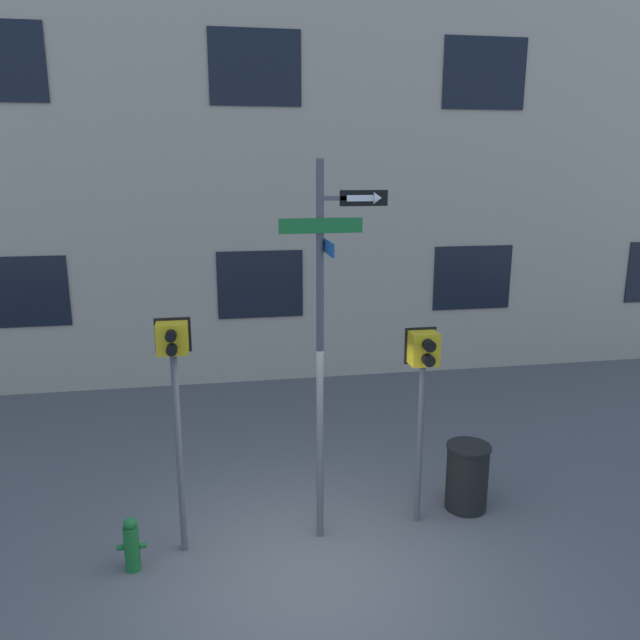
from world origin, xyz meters
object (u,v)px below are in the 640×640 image
(pedestrian_signal_right, at_px, (423,371))
(fire_hydrant, at_px, (132,544))
(trash_bin, at_px, (467,477))
(street_sign_pole, at_px, (325,329))
(pedestrian_signal_left, at_px, (174,374))

(pedestrian_signal_right, bearing_deg, fire_hydrant, -173.21)
(trash_bin, bearing_deg, pedestrian_signal_right, -165.72)
(pedestrian_signal_right, distance_m, trash_bin, 1.83)
(street_sign_pole, height_order, pedestrian_signal_left, street_sign_pole)
(pedestrian_signal_left, height_order, pedestrian_signal_right, pedestrian_signal_left)
(street_sign_pole, distance_m, fire_hydrant, 3.40)
(street_sign_pole, relative_size, fire_hydrant, 6.90)
(street_sign_pole, xyz_separation_m, fire_hydrant, (-2.36, -0.31, -2.43))
(pedestrian_signal_right, xyz_separation_m, fire_hydrant, (-3.65, -0.43, -1.78))
(street_sign_pole, relative_size, pedestrian_signal_left, 1.61)
(street_sign_pole, height_order, trash_bin, street_sign_pole)
(street_sign_pole, bearing_deg, pedestrian_signal_left, -179.64)
(street_sign_pole, xyz_separation_m, trash_bin, (2.06, 0.32, -2.29))
(pedestrian_signal_right, height_order, fire_hydrant, pedestrian_signal_right)
(trash_bin, bearing_deg, fire_hydrant, -171.88)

